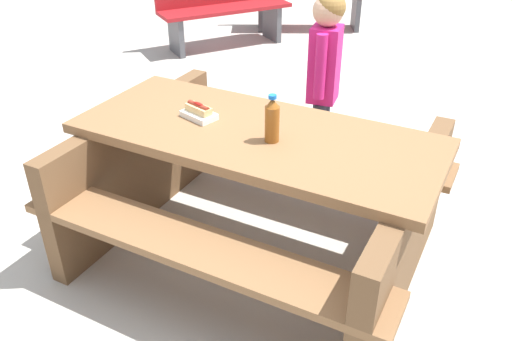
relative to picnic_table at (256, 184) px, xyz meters
The scene contains 6 objects.
ground_plane 0.44m from the picnic_table, ahead, with size 30.00×30.00×0.00m, color #B7B2A8.
picnic_table is the anchor object (origin of this frame).
soda_bottle 0.43m from the picnic_table, 137.30° to the left, with size 0.07×0.07×0.23m.
hotdog_tray 0.47m from the picnic_table, 15.44° to the right, with size 0.21×0.19×0.08m.
child_in_coat 0.99m from the picnic_table, 105.54° to the right, with size 0.20×0.30×1.23m.
park_bench_near 3.77m from the picnic_table, 72.62° to the right, with size 1.42×1.26×0.85m.
Camera 1 is at (-0.47, 2.25, 1.90)m, focal length 36.98 mm.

